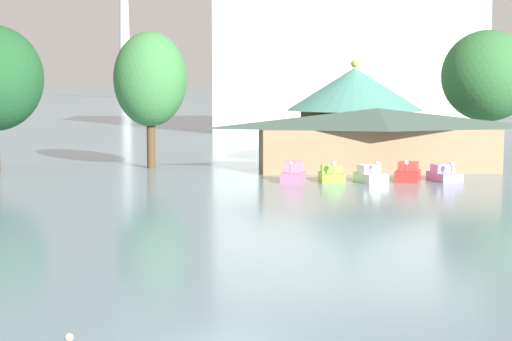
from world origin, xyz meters
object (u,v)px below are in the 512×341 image
pedal_boat_lime (332,175)px  boathouse (377,138)px  pedal_boat_pink (293,174)px  shoreline_tree_right (488,76)px  pedal_boat_red (408,173)px  background_building_block (343,42)px  pedal_boat_white (370,175)px  green_roof_pavilion (354,110)px  pedal_boat_lavender (444,174)px  shoreline_tree_mid (150,79)px

pedal_boat_lime → boathouse: (4.78, 7.23, 2.19)m
pedal_boat_pink → shoreline_tree_right: 26.48m
boathouse → pedal_boat_red: bearing=-83.5°
pedal_boat_lime → boathouse: 8.94m
pedal_boat_red → background_building_block: size_ratio=0.08×
pedal_boat_red → shoreline_tree_right: bearing=164.7°
boathouse → pedal_boat_pink: bearing=-136.3°
pedal_boat_pink → pedal_boat_red: size_ratio=0.91×
pedal_boat_white → green_roof_pavilion: (1.29, 14.36, 4.22)m
pedal_boat_red → background_building_block: background_building_block is taller
shoreline_tree_right → pedal_boat_red: bearing=-124.7°
green_roof_pavilion → pedal_boat_pink: bearing=-116.5°
shoreline_tree_right → green_roof_pavilion: bearing=-168.3°
pedal_boat_pink → boathouse: bearing=149.2°
pedal_boat_lime → green_roof_pavilion: size_ratio=0.20×
pedal_boat_red → green_roof_pavilion: 14.31m
pedal_boat_pink → pedal_boat_red: (8.39, -0.00, -0.02)m
pedal_boat_pink → background_building_block: size_ratio=0.08×
green_roof_pavilion → shoreline_tree_right: size_ratio=1.01×
pedal_boat_lime → boathouse: boathouse is taller
pedal_boat_white → shoreline_tree_right: 23.29m
pedal_boat_lavender → boathouse: bearing=-166.3°
pedal_boat_pink → pedal_boat_lime: 2.79m
boathouse → shoreline_tree_mid: (-18.53, 3.00, 4.74)m
shoreline_tree_right → background_building_block: size_ratio=0.30×
pedal_boat_lime → pedal_boat_red: pedal_boat_red is taller
pedal_boat_red → shoreline_tree_right: shoreline_tree_right is taller
pedal_boat_lime → pedal_boat_red: (5.60, -0.01, 0.07)m
pedal_boat_lavender → shoreline_tree_mid: (-22.03, 10.32, 6.93)m
boathouse → green_roof_pavilion: (-0.79, 6.35, 2.06)m
boathouse → shoreline_tree_mid: 19.36m
pedal_boat_white → boathouse: size_ratio=0.14×
pedal_boat_lavender → pedal_boat_pink: bearing=-102.2°
background_building_block → pedal_boat_red: bearing=-94.9°
pedal_boat_lavender → shoreline_tree_right: shoreline_tree_right is taller
pedal_boat_lavender → shoreline_tree_mid: bearing=-126.9°
pedal_boat_lime → background_building_block: bearing=170.4°
boathouse → pedal_boat_white: bearing=-104.6°
pedal_boat_lavender → shoreline_tree_right: bearing=140.5°
pedal_boat_lime → green_roof_pavilion: 14.77m
green_roof_pavilion → pedal_boat_lavender: bearing=-72.6°
green_roof_pavilion → shoreline_tree_right: 13.48m
pedal_boat_lavender → background_building_block: size_ratio=0.08×
pedal_boat_lime → pedal_boat_white: size_ratio=0.85×
pedal_boat_pink → pedal_boat_white: pedal_boat_white is taller
pedal_boat_pink → pedal_boat_white: 5.54m
pedal_boat_pink → pedal_boat_red: bearing=105.4°
pedal_boat_white → pedal_boat_red: bearing=86.3°
pedal_boat_white → shoreline_tree_mid: shoreline_tree_mid is taller
pedal_boat_pink → green_roof_pavilion: size_ratio=0.25×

